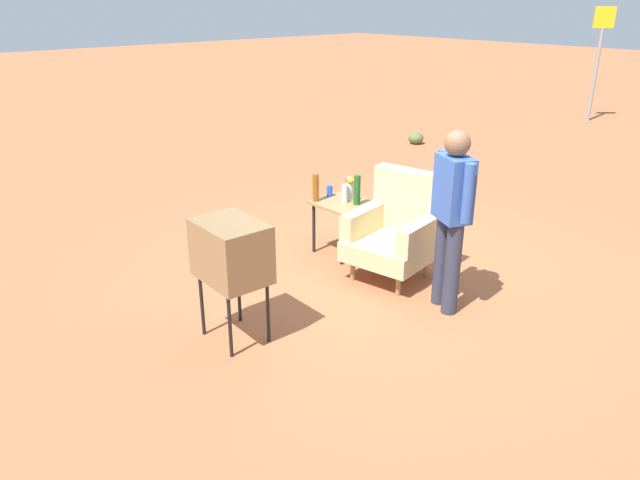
{
  "coord_description": "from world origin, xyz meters",
  "views": [
    {
      "loc": [
        3.72,
        -4.23,
        2.67
      ],
      "look_at": [
        0.06,
        -0.93,
        0.65
      ],
      "focal_mm": 33.75,
      "sensor_mm": 36.0,
      "label": 1
    }
  ],
  "objects_px": {
    "person_standing": "(452,211)",
    "bottle_short_clear": "(345,194)",
    "flower_vase": "(350,187)",
    "side_table": "(343,209)",
    "soda_can_blue": "(330,191)",
    "bottle_tall_amber": "(316,188)",
    "armchair": "(397,229)",
    "bottle_wine_green": "(357,190)",
    "road_sign": "(598,58)",
    "tv_on_stand": "(231,252)"
  },
  "relations": [
    {
      "from": "person_standing",
      "to": "bottle_short_clear",
      "type": "relative_size",
      "value": 8.2
    },
    {
      "from": "person_standing",
      "to": "flower_vase",
      "type": "relative_size",
      "value": 6.19
    },
    {
      "from": "side_table",
      "to": "flower_vase",
      "type": "relative_size",
      "value": 2.25
    },
    {
      "from": "soda_can_blue",
      "to": "bottle_tall_amber",
      "type": "bearing_deg",
      "value": -84.57
    },
    {
      "from": "flower_vase",
      "to": "bottle_short_clear",
      "type": "bearing_deg",
      "value": -77.4
    },
    {
      "from": "soda_can_blue",
      "to": "flower_vase",
      "type": "xyz_separation_m",
      "value": [
        0.25,
        0.07,
        0.09
      ]
    },
    {
      "from": "armchair",
      "to": "side_table",
      "type": "distance_m",
      "value": 0.78
    },
    {
      "from": "armchair",
      "to": "bottle_wine_green",
      "type": "relative_size",
      "value": 3.31
    },
    {
      "from": "bottle_short_clear",
      "to": "flower_vase",
      "type": "xyz_separation_m",
      "value": [
        -0.02,
        0.1,
        0.05
      ]
    },
    {
      "from": "flower_vase",
      "to": "bottle_tall_amber",
      "type": "bearing_deg",
      "value": -127.36
    },
    {
      "from": "armchair",
      "to": "road_sign",
      "type": "bearing_deg",
      "value": 104.79
    },
    {
      "from": "tv_on_stand",
      "to": "bottle_tall_amber",
      "type": "height_order",
      "value": "tv_on_stand"
    },
    {
      "from": "side_table",
      "to": "bottle_wine_green",
      "type": "relative_size",
      "value": 1.86
    },
    {
      "from": "side_table",
      "to": "bottle_tall_amber",
      "type": "relative_size",
      "value": 1.99
    },
    {
      "from": "tv_on_stand",
      "to": "flower_vase",
      "type": "xyz_separation_m",
      "value": [
        -0.69,
        2.0,
        -0.04
      ]
    },
    {
      "from": "armchair",
      "to": "person_standing",
      "type": "relative_size",
      "value": 0.65
    },
    {
      "from": "road_sign",
      "to": "bottle_short_clear",
      "type": "distance_m",
      "value": 9.66
    },
    {
      "from": "tv_on_stand",
      "to": "bottle_short_clear",
      "type": "bearing_deg",
      "value": 109.4
    },
    {
      "from": "road_sign",
      "to": "bottle_short_clear",
      "type": "height_order",
      "value": "road_sign"
    },
    {
      "from": "bottle_wine_green",
      "to": "soda_can_blue",
      "type": "relative_size",
      "value": 2.62
    },
    {
      "from": "armchair",
      "to": "side_table",
      "type": "bearing_deg",
      "value": 179.94
    },
    {
      "from": "armchair",
      "to": "bottle_tall_amber",
      "type": "height_order",
      "value": "armchair"
    },
    {
      "from": "bottle_wine_green",
      "to": "person_standing",
      "type": "bearing_deg",
      "value": -9.6
    },
    {
      "from": "armchair",
      "to": "bottle_wine_green",
      "type": "bearing_deg",
      "value": 175.7
    },
    {
      "from": "tv_on_stand",
      "to": "soda_can_blue",
      "type": "height_order",
      "value": "tv_on_stand"
    },
    {
      "from": "armchair",
      "to": "person_standing",
      "type": "xyz_separation_m",
      "value": [
        0.76,
        -0.19,
        0.44
      ]
    },
    {
      "from": "tv_on_stand",
      "to": "bottle_tall_amber",
      "type": "distance_m",
      "value": 1.94
    },
    {
      "from": "armchair",
      "to": "bottle_tall_amber",
      "type": "distance_m",
      "value": 1.04
    },
    {
      "from": "tv_on_stand",
      "to": "person_standing",
      "type": "xyz_separation_m",
      "value": [
        0.83,
        1.72,
        0.16
      ]
    },
    {
      "from": "side_table",
      "to": "bottle_tall_amber",
      "type": "height_order",
      "value": "bottle_tall_amber"
    },
    {
      "from": "bottle_wine_green",
      "to": "soda_can_blue",
      "type": "distance_m",
      "value": 0.41
    },
    {
      "from": "bottle_tall_amber",
      "to": "flower_vase",
      "type": "bearing_deg",
      "value": 52.64
    },
    {
      "from": "bottle_tall_amber",
      "to": "flower_vase",
      "type": "xyz_separation_m",
      "value": [
        0.22,
        0.29,
        -0.0
      ]
    },
    {
      "from": "soda_can_blue",
      "to": "tv_on_stand",
      "type": "bearing_deg",
      "value": -64.07
    },
    {
      "from": "flower_vase",
      "to": "bottle_wine_green",
      "type": "bearing_deg",
      "value": -16.54
    },
    {
      "from": "side_table",
      "to": "armchair",
      "type": "bearing_deg",
      "value": -0.06
    },
    {
      "from": "armchair",
      "to": "side_table",
      "type": "height_order",
      "value": "armchair"
    },
    {
      "from": "person_standing",
      "to": "tv_on_stand",
      "type": "bearing_deg",
      "value": -115.83
    },
    {
      "from": "soda_can_blue",
      "to": "armchair",
      "type": "bearing_deg",
      "value": -1.11
    },
    {
      "from": "tv_on_stand",
      "to": "soda_can_blue",
      "type": "distance_m",
      "value": 2.15
    },
    {
      "from": "bottle_tall_amber",
      "to": "road_sign",
      "type": "bearing_deg",
      "value": 98.89
    },
    {
      "from": "road_sign",
      "to": "bottle_tall_amber",
      "type": "bearing_deg",
      "value": -81.11
    },
    {
      "from": "person_standing",
      "to": "bottle_short_clear",
      "type": "bearing_deg",
      "value": 173.15
    },
    {
      "from": "armchair",
      "to": "bottle_tall_amber",
      "type": "relative_size",
      "value": 3.53
    },
    {
      "from": "bottle_wine_green",
      "to": "side_table",
      "type": "bearing_deg",
      "value": -164.62
    },
    {
      "from": "person_standing",
      "to": "road_sign",
      "type": "height_order",
      "value": "road_sign"
    },
    {
      "from": "side_table",
      "to": "bottle_wine_green",
      "type": "bearing_deg",
      "value": 15.38
    },
    {
      "from": "person_standing",
      "to": "flower_vase",
      "type": "height_order",
      "value": "person_standing"
    },
    {
      "from": "road_sign",
      "to": "person_standing",
      "type": "bearing_deg",
      "value": -71.32
    },
    {
      "from": "person_standing",
      "to": "armchair",
      "type": "bearing_deg",
      "value": 166.26
    }
  ]
}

